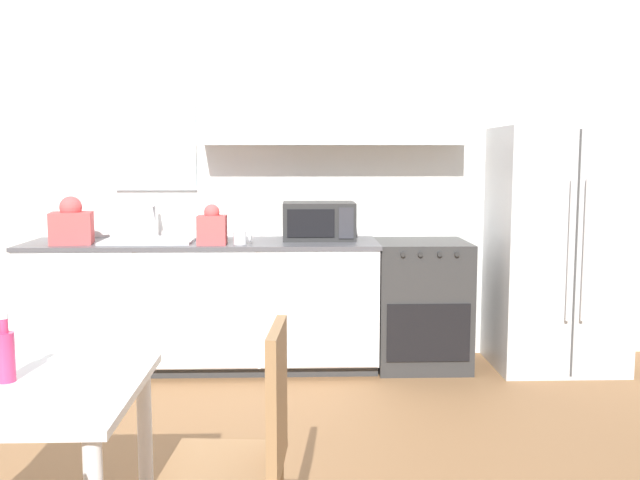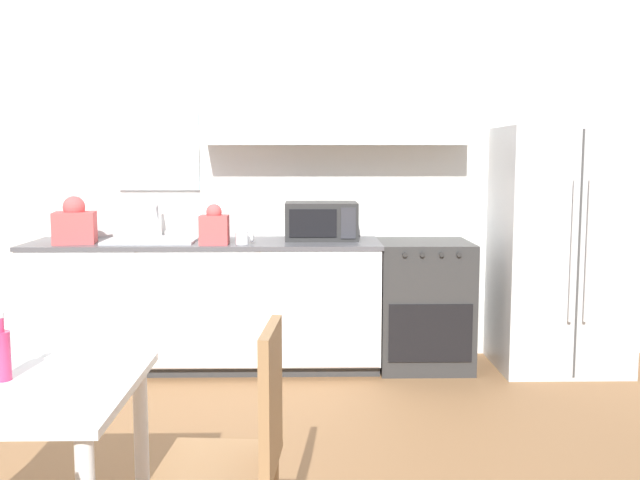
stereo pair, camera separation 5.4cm
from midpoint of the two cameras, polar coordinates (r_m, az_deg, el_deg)
ground_plane at (r=3.70m, az=-7.69°, el=-17.28°), size 12.00×12.00×0.00m
wall_back at (r=5.31m, az=-4.79°, el=6.02°), size 12.00×0.38×2.70m
kitchen_counter at (r=5.14m, az=-9.59°, el=-5.11°), size 2.46×0.65×0.91m
oven_range at (r=5.18m, az=7.78°, el=-5.09°), size 0.65×0.63×0.90m
refrigerator at (r=5.32m, az=18.12°, el=-0.64°), size 0.87×0.74×1.71m
kitchen_sink at (r=5.14m, az=-13.77°, el=0.04°), size 0.62×0.46×0.25m
microwave at (r=5.12m, az=-0.39°, el=1.54°), size 0.51×0.37×0.27m
coffee_mug at (r=4.87m, az=-6.65°, el=0.18°), size 0.12×0.09×0.09m
grocery_bag_0 at (r=4.89m, az=-8.94°, el=1.04°), size 0.19×0.17×0.27m
grocery_bag_1 at (r=5.16m, az=-19.55°, el=1.23°), size 0.31×0.27×0.33m
dining_table at (r=2.69m, az=-24.52°, el=-13.15°), size 0.90×0.80×0.74m
dining_chair_side at (r=2.56m, az=-6.01°, el=-15.51°), size 0.43×0.43×0.93m
drink_bottle at (r=2.68m, az=-24.40°, el=-8.34°), size 0.06×0.06×0.24m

